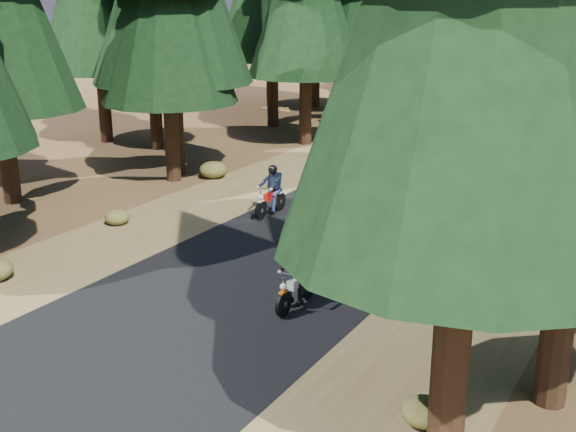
# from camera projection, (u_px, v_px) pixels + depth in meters

# --- Properties ---
(ground) EXTENTS (120.00, 120.00, 0.00)m
(ground) POSITION_uv_depth(u_px,v_px,m) (255.00, 280.00, 16.24)
(ground) COLOR #482F1A
(ground) RESTS_ON ground
(road) EXTENTS (6.00, 100.00, 0.01)m
(road) POSITION_uv_depth(u_px,v_px,m) (350.00, 221.00, 20.37)
(road) COLOR black
(road) RESTS_ON ground
(shoulder_l) EXTENTS (3.20, 100.00, 0.01)m
(shoulder_l) POSITION_uv_depth(u_px,v_px,m) (217.00, 199.00, 22.57)
(shoulder_l) COLOR brown
(shoulder_l) RESTS_ON ground
(shoulder_r) EXTENTS (3.20, 100.00, 0.01)m
(shoulder_r) POSITION_uv_depth(u_px,v_px,m) (515.00, 249.00, 18.16)
(shoulder_r) COLOR brown
(shoulder_r) RESTS_ON ground
(understory_shrubs) EXTENTS (16.46, 32.32, 0.63)m
(understory_shrubs) POSITION_uv_depth(u_px,v_px,m) (396.00, 187.00, 22.96)
(understory_shrubs) COLOR #474C1E
(understory_shrubs) RESTS_ON ground
(rider_lead) EXTENTS (0.47, 1.58, 1.41)m
(rider_lead) POSITION_uv_depth(u_px,v_px,m) (296.00, 286.00, 14.68)
(rider_lead) COLOR silver
(rider_lead) RESTS_ON road
(rider_follow) EXTENTS (0.50, 1.64, 1.46)m
(rider_follow) POSITION_uv_depth(u_px,v_px,m) (271.00, 199.00, 20.79)
(rider_follow) COLOR #9B0D0A
(rider_follow) RESTS_ON road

